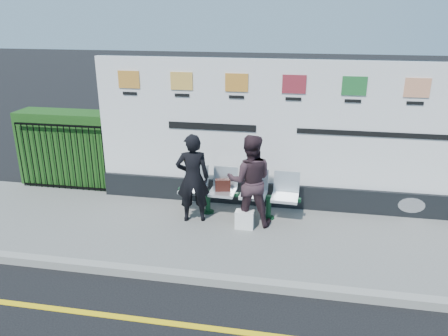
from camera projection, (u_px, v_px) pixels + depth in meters
name	position (u px, v px, depth m)	size (l,w,h in m)	color
ground	(236.00, 332.00, 5.74)	(80.00, 80.00, 0.00)	black
pavement	(257.00, 237.00, 8.03)	(14.00, 3.00, 0.12)	slate
kerb	(246.00, 283.00, 6.64)	(14.00, 0.18, 0.14)	gray
yellow_line	(236.00, 332.00, 5.74)	(14.00, 0.10, 0.01)	yellow
billboard	(291.00, 146.00, 8.73)	(8.00, 0.30, 3.00)	black
hedge	(71.00, 148.00, 10.16)	(2.35, 0.70, 1.70)	#1B4715
railing	(61.00, 157.00, 9.77)	(2.05, 0.06, 1.54)	black
bench	(238.00, 204.00, 8.66)	(2.34, 0.60, 0.50)	silver
woman_left	(193.00, 178.00, 8.26)	(0.63, 0.42, 1.74)	black
woman_right	(250.00, 181.00, 8.11)	(0.86, 0.67, 1.77)	#322126
handbag_brown	(223.00, 185.00, 8.60)	(0.30, 0.13, 0.24)	black
carrier_bag_white	(245.00, 220.00, 8.17)	(0.34, 0.21, 0.34)	white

